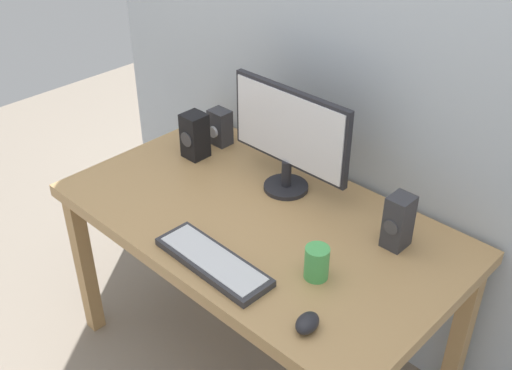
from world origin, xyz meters
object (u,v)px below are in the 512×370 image
at_px(monitor, 289,135).
at_px(audio_controller, 220,127).
at_px(speaker_left, 195,136).
at_px(speaker_right, 398,222).
at_px(coffee_mug, 317,263).
at_px(desk, 259,234).
at_px(mouse, 307,323).
at_px(keyboard_primary, 213,261).

bearing_deg(monitor, audio_controller, 171.71).
bearing_deg(audio_controller, speaker_left, -87.49).
distance_m(speaker_right, coffee_mug, 0.31).
xyz_separation_m(speaker_left, coffee_mug, (0.80, -0.23, -0.04)).
bearing_deg(audio_controller, monitor, -8.29).
bearing_deg(speaker_left, desk, -14.71).
xyz_separation_m(mouse, coffee_mug, (-0.12, 0.18, 0.03)).
distance_m(speaker_left, coffee_mug, 0.83).
relative_size(monitor, speaker_left, 2.73).
xyz_separation_m(monitor, keyboard_primary, (0.12, -0.48, -0.21)).
height_order(speaker_left, audio_controller, speaker_left).
distance_m(monitor, speaker_right, 0.49).
distance_m(mouse, coffee_mug, 0.22).
bearing_deg(speaker_left, audio_controller, 92.51).
xyz_separation_m(monitor, speaker_left, (-0.42, -0.08, -0.13)).
bearing_deg(mouse, audio_controller, 138.64).
relative_size(speaker_right, audio_controller, 1.24).
bearing_deg(desk, monitor, 102.99).
height_order(desk, mouse, mouse).
bearing_deg(speaker_left, mouse, -23.99).
height_order(mouse, speaker_right, speaker_right).
distance_m(desk, speaker_left, 0.51).
bearing_deg(speaker_left, coffee_mug, -15.86).
bearing_deg(mouse, keyboard_primary, 168.83).
distance_m(desk, speaker_right, 0.49).
distance_m(speaker_right, audio_controller, 0.90).
relative_size(monitor, speaker_right, 2.72).
height_order(monitor, speaker_right, monitor).
distance_m(speaker_left, audio_controller, 0.14).
height_order(mouse, audio_controller, audio_controller).
distance_m(monitor, keyboard_primary, 0.54).
relative_size(mouse, speaker_right, 0.46).
bearing_deg(speaker_right, mouse, -86.36).
bearing_deg(coffee_mug, desk, 162.57).
bearing_deg(coffee_mug, speaker_left, 164.14).
bearing_deg(desk, speaker_left, 165.29).
height_order(desk, coffee_mug, coffee_mug).
distance_m(mouse, audio_controller, 1.07).
height_order(mouse, speaker_left, speaker_left).
height_order(desk, monitor, monitor).
distance_m(keyboard_primary, audio_controller, 0.77).
distance_m(desk, coffee_mug, 0.38).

